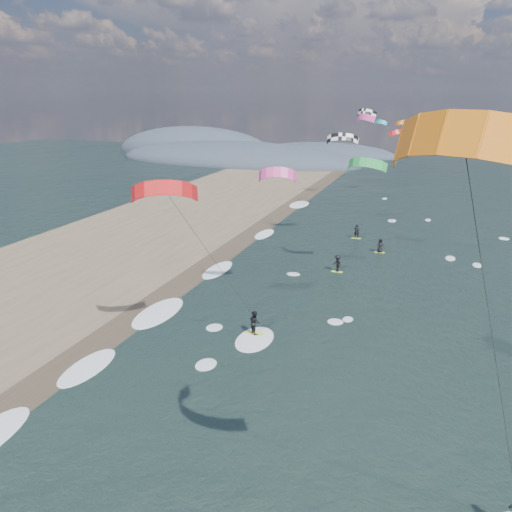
% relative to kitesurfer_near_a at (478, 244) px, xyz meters
% --- Properties ---
extents(ground, '(260.00, 260.00, 0.00)m').
position_rel_kitesurfer_near_a_xyz_m(ground, '(-10.99, 3.45, -13.61)').
color(ground, black).
rests_on(ground, ground).
extents(wet_sand_strip, '(3.00, 240.00, 0.00)m').
position_rel_kitesurfer_near_a_xyz_m(wet_sand_strip, '(-22.99, 13.45, -13.60)').
color(wet_sand_strip, '#382D23').
rests_on(wet_sand_strip, ground).
extents(coastal_hills, '(80.00, 41.00, 15.00)m').
position_rel_kitesurfer_near_a_xyz_m(coastal_hills, '(-55.84, 111.31, -13.61)').
color(coastal_hills, '#3D4756').
rests_on(coastal_hills, ground).
extents(kitesurfer_near_a, '(8.17, 9.16, 17.35)m').
position_rel_kitesurfer_near_a_xyz_m(kitesurfer_near_a, '(0.00, 0.00, 0.00)').
color(kitesurfer_near_a, '#C9F12A').
rests_on(kitesurfer_near_a, ground).
extents(kitesurfer_near_b, '(7.25, 9.00, 12.98)m').
position_rel_kitesurfer_near_a_xyz_m(kitesurfer_near_b, '(-15.38, 13.46, -5.17)').
color(kitesurfer_near_b, '#C9F12A').
rests_on(kitesurfer_near_b, ground).
extents(far_kitesurfers, '(4.53, 13.38, 1.80)m').
position_rel_kitesurfer_near_a_xyz_m(far_kitesurfers, '(-9.27, 37.85, -12.74)').
color(far_kitesurfers, '#C9F12A').
rests_on(far_kitesurfers, ground).
extents(bg_kite_field, '(9.47, 71.31, 4.79)m').
position_rel_kitesurfer_near_a_xyz_m(bg_kite_field, '(-11.22, 56.63, -1.53)').
color(bg_kite_field, gray).
rests_on(bg_kite_field, ground).
extents(shoreline_surf, '(2.40, 79.40, 0.11)m').
position_rel_kitesurfer_near_a_xyz_m(shoreline_surf, '(-21.79, 18.20, -13.61)').
color(shoreline_surf, white).
rests_on(shoreline_surf, ground).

